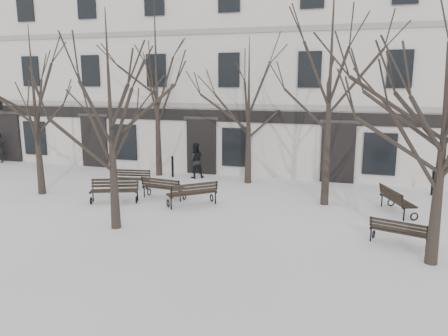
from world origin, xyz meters
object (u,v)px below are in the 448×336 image
at_px(tree_0, 34,91).
at_px(tree_3, 447,95).
at_px(bench_5, 396,200).
at_px(bench_0, 114,190).
at_px(bench_1, 163,187).
at_px(bench_4, 193,193).
at_px(bench_3, 132,178).
at_px(bench_2, 399,231).
at_px(tree_1, 109,95).

height_order(tree_0, tree_3, tree_3).
xyz_separation_m(tree_3, bench_5, (-0.59, 4.59, -4.02)).
bearing_deg(bench_0, bench_1, 10.55).
height_order(tree_0, bench_1, tree_0).
bearing_deg(bench_4, bench_0, -34.60).
height_order(bench_3, bench_4, bench_4).
distance_m(bench_2, bench_5, 3.47).
bearing_deg(tree_1, tree_0, 151.07).
bearing_deg(bench_5, bench_0, 77.53).
bearing_deg(bench_0, bench_3, 81.02).
bearing_deg(bench_4, tree_1, 22.31).
relative_size(bench_0, bench_2, 1.14).
xyz_separation_m(tree_1, bench_3, (-2.22, 5.18, -4.01)).
height_order(tree_3, bench_1, tree_3).
height_order(tree_0, tree_1, tree_0).
bearing_deg(bench_2, tree_3, 140.24).
distance_m(tree_0, bench_2, 15.18).
xyz_separation_m(bench_1, bench_5, (9.20, 0.71, 0.02)).
distance_m(tree_3, bench_0, 12.49).
distance_m(bench_1, bench_5, 9.23).
bearing_deg(bench_4, bench_5, 148.17).
bearing_deg(tree_3, bench_1, 158.38).
relative_size(tree_3, bench_2, 4.12).
height_order(tree_1, bench_4, tree_1).
bearing_deg(bench_1, tree_0, 15.18).
distance_m(tree_3, bench_1, 11.28).
distance_m(tree_0, tree_1, 6.27).
height_order(tree_1, bench_2, tree_1).
bearing_deg(bench_0, tree_1, -79.69).
distance_m(bench_3, bench_5, 11.43).
xyz_separation_m(tree_1, bench_5, (9.19, 4.53, -3.93)).
distance_m(tree_1, bench_3, 6.92).
bearing_deg(tree_3, bench_4, 158.46).
relative_size(bench_2, bench_4, 0.92).
bearing_deg(bench_2, bench_3, -3.46).
bearing_deg(tree_1, bench_4, 64.09).
distance_m(tree_3, bench_2, 4.30).
relative_size(tree_0, bench_5, 3.55).
distance_m(bench_0, bench_2, 10.87).
bearing_deg(bench_2, bench_4, 0.79).
xyz_separation_m(tree_3, bench_0, (-11.48, 2.84, -4.02)).
bearing_deg(bench_4, tree_3, 116.68).
bearing_deg(tree_0, bench_1, 8.25).
bearing_deg(bench_5, tree_1, 94.66).
relative_size(tree_0, bench_4, 3.73).
bearing_deg(tree_0, bench_0, -3.77).
bearing_deg(bench_2, tree_1, 23.38).
bearing_deg(bench_1, bench_4, 164.90).
bearing_deg(tree_1, bench_1, 90.20).
relative_size(tree_0, bench_0, 3.56).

